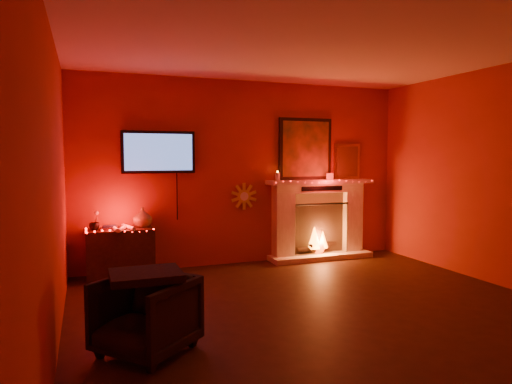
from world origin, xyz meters
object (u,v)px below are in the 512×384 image
fireplace (318,212)px  console_table (122,250)px  tv (159,152)px  sunburst_clock (244,196)px  armchair (146,315)px

fireplace → console_table: (-2.97, -0.13, -0.36)m
tv → console_table: (-0.53, -0.19, -1.28)m
console_table → sunburst_clock: bearing=7.0°
console_table → armchair: 2.48m
fireplace → sunburst_clock: (-1.19, 0.09, 0.28)m
fireplace → armchair: size_ratio=3.17×
console_table → armchair: size_ratio=1.33×
sunburst_clock → armchair: size_ratio=0.58×
sunburst_clock → fireplace: bearing=-4.4°
tv → armchair: (-0.53, -2.68, -1.33)m
console_table → fireplace: bearing=2.4°
fireplace → tv: (-2.44, 0.06, 0.92)m
console_table → armchair: (0.00, -2.48, -0.05)m
tv → sunburst_clock: 1.41m
fireplace → armchair: fireplace is taller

